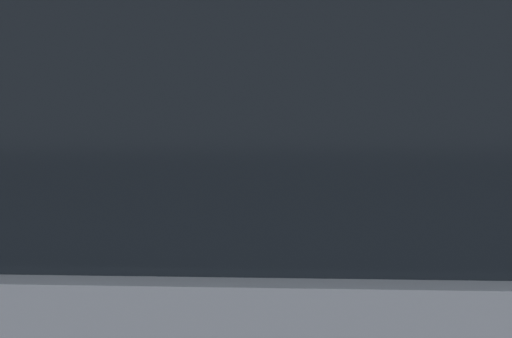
% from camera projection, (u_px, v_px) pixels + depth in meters
% --- Properties ---
extents(parking_meter, '(0.16, 0.17, 1.46)m').
position_uv_depth(parking_meter, '(144.00, 177.00, 4.05)').
color(parking_meter, slate).
rests_on(parking_meter, sidewalk_curb).
extents(pedestrian_at_meter, '(0.62, 0.46, 1.63)m').
position_uv_depth(pedestrian_at_meter, '(298.00, 209.00, 4.02)').
color(pedestrian_at_meter, brown).
rests_on(pedestrian_at_meter, sidewalk_curb).
extents(background_railing, '(24.06, 0.06, 1.16)m').
position_uv_depth(background_railing, '(225.00, 198.00, 6.35)').
color(background_railing, '#1E602D').
rests_on(background_railing, sidewalk_curb).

